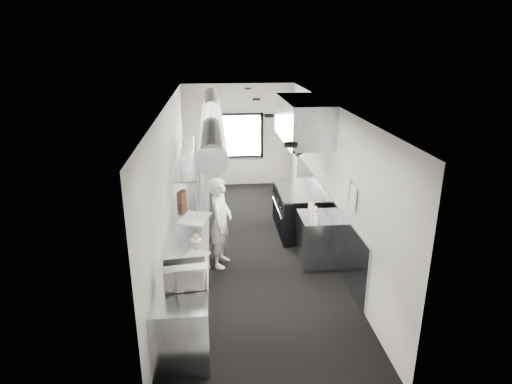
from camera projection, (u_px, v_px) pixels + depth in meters
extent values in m
cube|color=black|center=(251.00, 247.00, 8.65)|extent=(3.00, 8.00, 0.01)
cube|color=beige|center=(251.00, 105.00, 7.72)|extent=(3.00, 8.00, 0.01)
cube|color=beige|center=(238.00, 136.00, 11.94)|extent=(3.00, 0.02, 2.80)
cube|color=beige|center=(285.00, 299.00, 4.43)|extent=(3.00, 0.02, 2.80)
cube|color=beige|center=(170.00, 182.00, 8.05)|extent=(0.02, 8.00, 2.80)
cube|color=beige|center=(329.00, 178.00, 8.32)|extent=(0.02, 8.00, 2.80)
cube|color=gray|center=(322.00, 213.00, 8.88)|extent=(0.03, 5.50, 1.10)
cylinder|color=#9B9DA4|center=(212.00, 116.00, 8.11)|extent=(0.40, 6.40, 0.40)
cube|color=white|center=(239.00, 136.00, 11.90)|extent=(1.20, 0.03, 1.10)
cube|color=black|center=(238.00, 115.00, 11.73)|extent=(1.36, 0.03, 0.08)
cube|color=black|center=(239.00, 156.00, 12.11)|extent=(1.36, 0.03, 0.08)
cube|color=black|center=(215.00, 136.00, 11.86)|extent=(0.08, 0.03, 1.25)
cube|color=black|center=(262.00, 135.00, 11.98)|extent=(0.08, 0.03, 1.25)
cube|color=gray|center=(303.00, 119.00, 8.61)|extent=(0.80, 2.20, 0.80)
cube|color=gray|center=(284.00, 139.00, 8.71)|extent=(0.05, 2.20, 0.05)
cube|color=black|center=(299.00, 136.00, 8.72)|extent=(0.50, 2.10, 0.28)
cube|color=gray|center=(191.00, 240.00, 7.92)|extent=(0.70, 6.00, 0.90)
cube|color=gray|center=(189.00, 160.00, 8.96)|extent=(0.45, 3.00, 0.04)
cylinder|color=gray|center=(197.00, 198.00, 7.78)|extent=(0.04, 0.04, 0.66)
cylinder|color=gray|center=(199.00, 175.00, 9.09)|extent=(0.04, 0.04, 0.66)
cylinder|color=gray|center=(201.00, 158.00, 10.41)|extent=(0.04, 0.04, 0.66)
cube|color=black|center=(298.00, 211.00, 9.25)|extent=(0.85, 1.60, 0.90)
cube|color=gray|center=(298.00, 190.00, 9.10)|extent=(0.85, 1.60, 0.04)
cube|color=gray|center=(278.00, 212.00, 9.22)|extent=(0.03, 1.55, 0.80)
cylinder|color=gray|center=(277.00, 207.00, 9.18)|extent=(0.03, 1.30, 0.03)
cube|color=gray|center=(317.00, 239.00, 7.95)|extent=(0.65, 0.80, 0.90)
cube|color=gray|center=(197.00, 179.00, 11.40)|extent=(0.70, 1.20, 0.90)
cube|color=silver|center=(347.00, 188.00, 7.13)|extent=(0.02, 0.28, 0.38)
cube|color=silver|center=(353.00, 198.00, 6.81)|extent=(0.02, 0.28, 0.38)
imported|color=silver|center=(221.00, 222.00, 7.73)|extent=(0.54, 0.68, 1.65)
imported|color=silver|center=(185.00, 275.00, 5.57)|extent=(0.54, 0.43, 0.30)
cylinder|color=#A5B2A4|center=(170.00, 277.00, 5.72)|extent=(0.20, 0.20, 0.11)
cylinder|color=#A5B2A4|center=(173.00, 260.00, 6.14)|extent=(0.15, 0.15, 0.10)
cube|color=white|center=(195.00, 257.00, 6.33)|extent=(0.46, 0.51, 0.01)
cylinder|color=white|center=(196.00, 240.00, 6.87)|extent=(0.21, 0.21, 0.01)
sphere|color=tan|center=(196.00, 237.00, 6.85)|extent=(0.09, 0.09, 0.09)
cube|color=silver|center=(195.00, 218.00, 7.69)|extent=(0.62, 0.72, 0.02)
cube|color=#51301C|center=(182.00, 197.00, 8.42)|extent=(0.18, 0.24, 0.24)
cylinder|color=white|center=(185.00, 165.00, 8.10)|extent=(0.27, 0.27, 0.25)
cylinder|color=white|center=(187.00, 157.00, 8.58)|extent=(0.23, 0.23, 0.29)
cylinder|color=white|center=(188.00, 147.00, 9.17)|extent=(0.26, 0.26, 0.36)
cylinder|color=white|center=(189.00, 143.00, 9.58)|extent=(0.27, 0.27, 0.33)
cylinder|color=silver|center=(317.00, 218.00, 7.51)|extent=(0.07, 0.07, 0.16)
cylinder|color=silver|center=(315.00, 214.00, 7.63)|extent=(0.07, 0.07, 0.19)
cylinder|color=silver|center=(316.00, 211.00, 7.79)|extent=(0.07, 0.07, 0.18)
cylinder|color=silver|center=(312.00, 208.00, 7.93)|extent=(0.07, 0.07, 0.19)
cylinder|color=silver|center=(310.00, 206.00, 8.07)|extent=(0.06, 0.06, 0.16)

